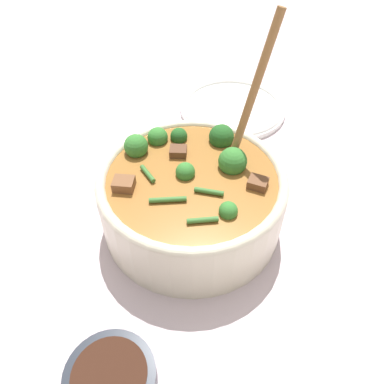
# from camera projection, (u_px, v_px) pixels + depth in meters

# --- Properties ---
(ground_plane) EXTENTS (4.00, 4.00, 0.00)m
(ground_plane) POSITION_uv_depth(u_px,v_px,m) (192.00, 221.00, 0.62)
(ground_plane) COLOR silver
(stew_bowl) EXTENTS (0.28, 0.28, 0.31)m
(stew_bowl) POSITION_uv_depth(u_px,v_px,m) (192.00, 195.00, 0.58)
(stew_bowl) COLOR beige
(stew_bowl) RESTS_ON ground_plane
(condiment_bowl) EXTENTS (0.11, 0.11, 0.03)m
(condiment_bowl) POSITION_uv_depth(u_px,v_px,m) (111.00, 378.00, 0.43)
(condiment_bowl) COLOR #232833
(condiment_bowl) RESTS_ON ground_plane
(empty_plate) EXTENTS (0.24, 0.24, 0.02)m
(empty_plate) POSITION_uv_depth(u_px,v_px,m) (233.00, 107.00, 0.84)
(empty_plate) COLOR white
(empty_plate) RESTS_ON ground_plane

